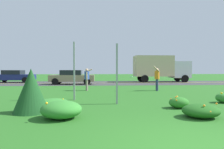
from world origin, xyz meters
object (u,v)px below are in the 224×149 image
Objects in this scene: person_thrower_blue_shirt at (87,77)px; box_truck_white at (160,67)px; person_catcher_orange_shirt at (157,77)px; frisbee_pale_blue at (131,77)px; sign_post_by_roadside at (117,74)px; car_tan_center_left at (72,77)px; sign_post_near_path at (74,71)px; car_navy_leftmost at (14,76)px.

box_truck_white is at bearing 49.47° from person_thrower_blue_shirt.
person_catcher_orange_shirt is 0.26× the size of box_truck_white.
frisbee_pale_blue is (3.07, -0.51, 0.05)m from person_thrower_blue_shirt.
person_catcher_orange_shirt reaches higher than frisbee_pale_blue.
sign_post_by_roadside is 12.58m from car_tan_center_left.
car_tan_center_left is (-3.52, 12.06, -0.54)m from sign_post_by_roadside.
sign_post_by_roadside is 5.84m from person_thrower_blue_shirt.
person_thrower_blue_shirt is at bearing 106.08° from sign_post_by_roadside.
sign_post_by_roadside is 0.57× the size of car_tan_center_left.
box_truck_white is at bearing 58.29° from sign_post_near_path.
person_catcher_orange_shirt is 9.68m from car_tan_center_left.
person_catcher_orange_shirt is 10.85m from box_truck_white.
car_navy_leftmost is at bearing 124.82° from sign_post_by_roadside.
person_catcher_orange_shirt is at bearing -36.08° from car_navy_leftmost.
sign_post_near_path is 6.59m from person_catcher_orange_shirt.
person_thrower_blue_shirt is 4.94m from person_catcher_orange_shirt.
car_navy_leftmost and car_tan_center_left have the same top height.
car_navy_leftmost is (-14.05, 10.24, -0.22)m from person_catcher_orange_shirt.
person_catcher_orange_shirt is 17.39m from car_navy_leftmost.
box_truck_white is (5.35, 10.35, 0.82)m from frisbee_pale_blue.
car_navy_leftmost is (-12.20, 10.35, -0.25)m from frisbee_pale_blue.
sign_post_near_path reaches higher than car_tan_center_left.
person_thrower_blue_shirt is 0.23× the size of box_truck_white.
sign_post_near_path is 5.14m from frisbee_pale_blue.
frisbee_pale_blue is at bearing -54.45° from car_tan_center_left.
sign_post_near_path is 16.66m from box_truck_white.
sign_post_near_path reaches higher than sign_post_by_roadside.
person_thrower_blue_shirt is 0.35× the size of car_tan_center_left.
car_navy_leftmost is 0.67× the size of box_truck_white.
sign_post_near_path is 1.61× the size of person_catcher_orange_shirt.
sign_post_by_roadside is (1.96, -1.27, -0.12)m from sign_post_near_path.
box_truck_white is (8.76, 14.17, 0.40)m from sign_post_near_path.
sign_post_by_roadside is at bearing -113.76° from box_truck_white.
frisbee_pale_blue is 11.68m from box_truck_white.
sign_post_by_roadside is at bearing -105.93° from frisbee_pale_blue.
sign_post_by_roadside reaches higher than car_tan_center_left.
box_truck_white is at bearing 62.68° from frisbee_pale_blue.
sign_post_by_roadside is 16.89m from box_truck_white.
sign_post_near_path is at bearing -121.71° from box_truck_white.
sign_post_near_path reaches higher than person_thrower_blue_shirt.
frisbee_pale_blue is at bearing -117.32° from box_truck_white.
car_tan_center_left is (-1.91, 6.46, -0.19)m from person_thrower_blue_shirt.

